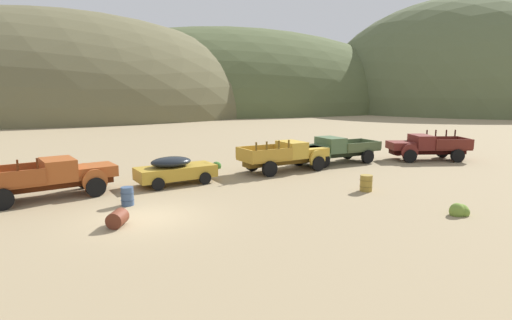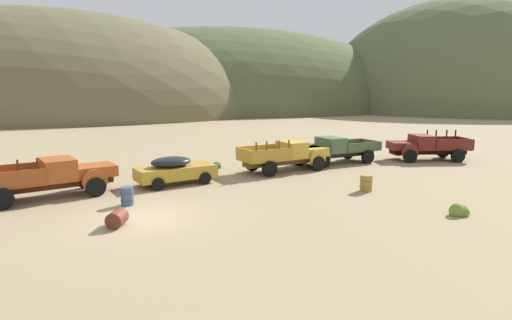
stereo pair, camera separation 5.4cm
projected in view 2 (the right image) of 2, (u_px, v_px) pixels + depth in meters
name	position (u px, v px, depth m)	size (l,w,h in m)	color
ground_plane	(145.00, 218.00, 16.95)	(300.00, 300.00, 0.00)	#998460
hill_center	(55.00, 115.00, 85.59)	(96.18, 65.79, 41.75)	brown
hill_distant	(236.00, 110.00, 104.89)	(111.17, 61.46, 40.18)	#4C5633
hill_far_left	(457.00, 110.00, 106.74)	(72.24, 73.58, 55.53)	#56603D
truck_oxide_orange	(56.00, 177.00, 20.14)	(6.78, 3.80, 2.16)	#51220D
car_mustard	(178.00, 169.00, 22.95)	(4.84, 2.68, 1.57)	#B28928
truck_faded_yellow	(290.00, 155.00, 26.79)	(6.29, 3.21, 2.16)	brown
truck_weathered_green	(331.00, 150.00, 29.18)	(6.53, 3.04, 1.89)	#232B1B
truck_oxblood	(423.00, 147.00, 30.63)	(6.13, 3.72, 2.16)	black
oil_drum_tipped	(117.00, 218.00, 15.83)	(0.91, 1.02, 0.63)	#5B2819
oil_drum_by_truck	(366.00, 183.00, 21.33)	(0.67, 0.67, 0.85)	olive
oil_drum_spare	(127.00, 196.00, 18.71)	(0.60, 0.60, 0.85)	#384C6B
bush_back_edge	(333.00, 152.00, 33.34)	(0.87, 0.78, 0.84)	#5B8E42
bush_front_left	(460.00, 211.00, 17.26)	(0.90, 0.65, 0.68)	olive
bush_between_trucks	(216.00, 166.00, 27.59)	(0.74, 0.59, 0.58)	#3D702D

